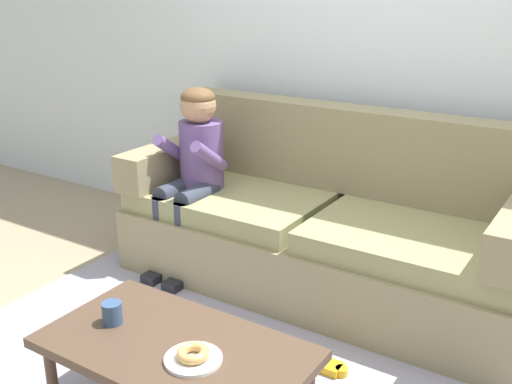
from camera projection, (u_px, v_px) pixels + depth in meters
ground at (254, 361)px, 2.81m from camera, size 10.00×10.00×0.00m
wall_back at (386, 31)px, 3.46m from camera, size 8.00×0.10×2.80m
couch at (325, 228)px, 3.41m from camera, size 2.27×0.90×0.99m
coffee_table at (176, 353)px, 2.27m from camera, size 1.03×0.57×0.39m
person_child at (194, 162)px, 3.52m from camera, size 0.34×0.58×1.10m
plate at (193, 359)px, 2.16m from camera, size 0.21×0.21×0.01m
donut at (193, 353)px, 2.15m from camera, size 0.15×0.15×0.04m
mug at (112, 313)px, 2.38m from camera, size 0.08×0.08×0.09m
toy_controller at (324, 366)px, 2.73m from camera, size 0.23×0.09×0.05m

